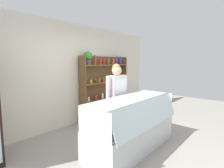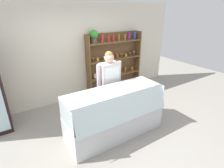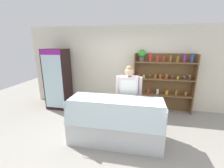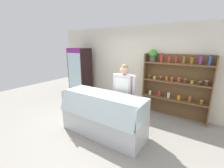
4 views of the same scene
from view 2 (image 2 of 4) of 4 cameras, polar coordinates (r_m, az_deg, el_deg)
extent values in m
plane|color=gray|center=(4.00, 0.79, -15.03)|extent=(12.00, 12.00, 0.00)
cube|color=silver|center=(5.08, -11.87, 9.83)|extent=(6.80, 0.10, 2.70)
cylinder|color=orange|center=(4.40, -31.97, -9.57)|extent=(0.07, 0.07, 0.21)
cube|color=brown|center=(5.62, 0.12, 7.10)|extent=(1.84, 0.02, 1.85)
cube|color=brown|center=(5.09, -7.65, 5.18)|extent=(0.03, 0.28, 1.85)
cube|color=brown|center=(6.03, 8.15, 7.99)|extent=(0.03, 0.28, 1.85)
cube|color=brown|center=(5.62, 0.88, 3.13)|extent=(1.78, 0.28, 0.04)
cube|color=brown|center=(5.47, 0.92, 8.26)|extent=(1.78, 0.28, 0.04)
cube|color=brown|center=(5.36, 0.95, 13.64)|extent=(1.78, 0.28, 0.04)
cylinder|color=#4C4742|center=(5.00, -5.90, 13.87)|extent=(0.17, 0.17, 0.14)
sphere|color=#358F2D|center=(4.98, -5.99, 15.83)|extent=(0.24, 0.24, 0.24)
cylinder|color=red|center=(5.10, -3.21, 14.76)|extent=(0.08, 0.08, 0.25)
cylinder|color=black|center=(5.10, -3.30, 16.25)|extent=(0.05, 0.05, 0.02)
cylinder|color=red|center=(5.21, -1.09, 14.66)|extent=(0.07, 0.07, 0.20)
cylinder|color=black|center=(5.21, -1.19, 15.85)|extent=(0.04, 0.04, 0.02)
cylinder|color=red|center=(5.34, 0.45, 14.87)|extent=(0.06, 0.06, 0.20)
cylinder|color=black|center=(5.31, 0.59, 15.99)|extent=(0.04, 0.04, 0.02)
cylinder|color=#9E6623|center=(5.44, 2.31, 15.06)|extent=(0.06, 0.06, 0.21)
cylinder|color=black|center=(5.41, 2.42, 16.22)|extent=(0.04, 0.04, 0.02)
cylinder|color=#9E6623|center=(5.52, 4.26, 15.06)|extent=(0.07, 0.07, 0.19)
cylinder|color=black|center=(5.53, 4.13, 16.16)|extent=(0.05, 0.05, 0.02)
cylinder|color=purple|center=(5.67, 5.63, 15.39)|extent=(0.08, 0.08, 0.23)
cylinder|color=black|center=(5.64, 5.79, 16.59)|extent=(0.05, 0.05, 0.02)
cylinder|color=#3356B2|center=(5.78, 7.41, 15.52)|extent=(0.08, 0.08, 0.24)
cylinder|color=black|center=(5.77, 7.46, 16.78)|extent=(0.05, 0.05, 0.02)
cylinder|color=brown|center=(5.07, -6.21, 7.75)|extent=(0.07, 0.07, 0.10)
cylinder|color=gold|center=(5.07, -6.33, 8.40)|extent=(0.07, 0.07, 0.01)
cylinder|color=yellow|center=(5.15, -4.68, 7.94)|extent=(0.08, 0.08, 0.08)
cylinder|color=silver|center=(5.15, -4.72, 8.45)|extent=(0.08, 0.08, 0.01)
cylinder|color=brown|center=(5.23, -2.84, 8.29)|extent=(0.07, 0.07, 0.09)
cylinder|color=silver|center=(5.23, -2.92, 8.87)|extent=(0.08, 0.08, 0.01)
cylinder|color=orange|center=(5.34, -1.39, 8.70)|extent=(0.07, 0.07, 0.11)
cylinder|color=gold|center=(5.31, -1.31, 9.31)|extent=(0.07, 0.07, 0.01)
cylinder|color=#BF4C2D|center=(5.39, 0.15, 8.85)|extent=(0.07, 0.07, 0.11)
cylinder|color=gold|center=(5.39, 0.08, 9.51)|extent=(0.08, 0.08, 0.01)
cylinder|color=#BF4C2D|center=(5.49, 1.72, 9.16)|extent=(0.08, 0.08, 0.12)
cylinder|color=gold|center=(5.48, 1.70, 9.83)|extent=(0.08, 0.08, 0.01)
cylinder|color=brown|center=(5.60, 3.05, 9.28)|extent=(0.08, 0.08, 0.10)
cylinder|color=gold|center=(5.58, 3.11, 9.81)|extent=(0.08, 0.08, 0.01)
cylinder|color=yellow|center=(5.68, 4.54, 9.38)|extent=(0.07, 0.07, 0.08)
cylinder|color=gold|center=(5.68, 4.52, 9.85)|extent=(0.07, 0.07, 0.01)
cylinder|color=brown|center=(5.79, 6.04, 9.57)|extent=(0.07, 0.07, 0.08)
cylinder|color=silver|center=(5.79, 5.97, 10.06)|extent=(0.07, 0.07, 0.01)
cylinder|color=brown|center=(5.89, 7.15, 9.93)|extent=(0.09, 0.09, 0.12)
cylinder|color=silver|center=(5.87, 7.18, 10.55)|extent=(0.09, 0.09, 0.01)
cube|color=silver|center=(5.26, -5.56, 2.61)|extent=(0.07, 0.04, 0.14)
cube|color=red|center=(5.38, -2.89, 3.29)|extent=(0.07, 0.05, 0.16)
cube|color=silver|center=(5.52, -0.34, 3.84)|extent=(0.07, 0.04, 0.16)
cube|color=orange|center=(5.67, 2.08, 4.21)|extent=(0.08, 0.05, 0.13)
cube|color=#9E6623|center=(5.82, 4.39, 4.83)|extent=(0.06, 0.04, 0.17)
cube|color=#9E6623|center=(5.99, 6.56, 5.09)|extent=(0.07, 0.04, 0.13)
cube|color=silver|center=(3.80, 0.85, -12.22)|extent=(2.04, 0.75, 0.55)
cube|color=white|center=(3.64, 0.87, -8.42)|extent=(1.98, 0.69, 0.03)
cube|color=silver|center=(3.28, 4.34, -8.05)|extent=(2.00, 0.16, 0.47)
cube|color=silver|center=(3.47, 0.46, -1.98)|extent=(2.00, 0.59, 0.01)
cube|color=silver|center=(3.17, -14.83, -10.10)|extent=(0.01, 0.71, 0.45)
cube|color=silver|center=(4.12, 12.73, -1.82)|extent=(0.01, 0.71, 0.45)
cube|color=beige|center=(3.38, -11.62, -10.79)|extent=(0.17, 0.14, 0.05)
cube|color=white|center=(3.21, -10.10, -12.75)|extent=(0.05, 0.03, 0.02)
cube|color=beige|center=(3.48, -6.67, -9.30)|extent=(0.16, 0.12, 0.06)
cube|color=white|center=(3.31, -4.91, -11.15)|extent=(0.05, 0.03, 0.02)
cube|color=beige|center=(3.61, -2.06, -8.00)|extent=(0.16, 0.13, 0.04)
cube|color=white|center=(3.44, -0.13, -9.58)|extent=(0.05, 0.03, 0.02)
cube|color=tan|center=(3.76, 2.17, -6.63)|extent=(0.16, 0.11, 0.05)
cube|color=white|center=(3.60, 4.22, -8.08)|extent=(0.05, 0.03, 0.02)
cube|color=beige|center=(3.93, 6.05, -5.29)|extent=(0.16, 0.11, 0.06)
cube|color=white|center=(3.78, 8.16, -6.67)|extent=(0.05, 0.03, 0.02)
cube|color=beige|center=(4.11, 9.57, -4.11)|extent=(0.17, 0.12, 0.06)
cube|color=white|center=(3.97, 11.71, -5.36)|extent=(0.05, 0.03, 0.02)
cylinder|color=#C1706B|center=(3.18, -11.00, -12.02)|extent=(0.18, 0.17, 0.15)
cylinder|color=#A35B4C|center=(3.25, -7.35, -11.04)|extent=(0.21, 0.16, 0.14)
cylinder|color=white|center=(3.78, 8.15, -5.03)|extent=(0.07, 0.07, 0.24)
cylinder|color=white|center=(3.84, 9.29, -4.78)|extent=(0.07, 0.07, 0.22)
cylinder|color=#2D2D38|center=(4.22, -1.98, -6.63)|extent=(0.13, 0.13, 0.76)
cylinder|color=#2D2D38|center=(4.31, 0.27, -5.94)|extent=(0.13, 0.13, 0.76)
cube|color=silver|center=(3.97, -0.90, 2.52)|extent=(0.45, 0.24, 0.63)
cube|color=white|center=(4.00, 0.08, -2.52)|extent=(0.37, 0.01, 1.18)
cylinder|color=silver|center=(3.83, -4.37, 2.19)|extent=(0.09, 0.09, 0.57)
cylinder|color=silver|center=(4.10, 2.35, 3.65)|extent=(0.09, 0.09, 0.57)
sphere|color=#D8AD8E|center=(3.84, -0.94, 8.52)|extent=(0.22, 0.22, 0.22)
sphere|color=#997A47|center=(3.83, -1.02, 9.33)|extent=(0.18, 0.18, 0.18)
camera|label=1|loc=(1.48, -72.48, -27.24)|focal=28.00mm
camera|label=3|loc=(2.26, 65.47, 2.22)|focal=24.00mm
camera|label=4|loc=(3.72, 57.95, 6.89)|focal=24.00mm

